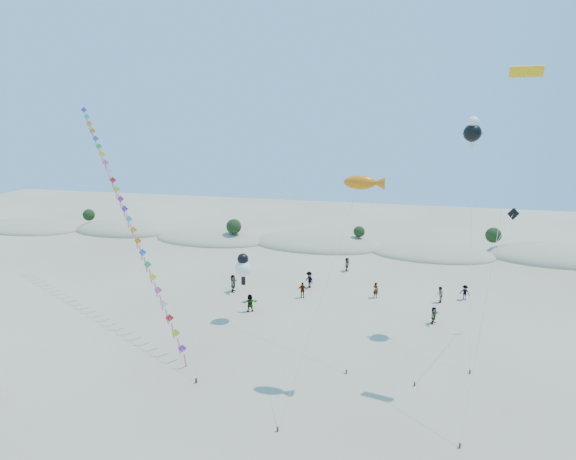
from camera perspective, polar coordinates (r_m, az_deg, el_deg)
The scene contains 9 objects.
ground at distance 30.38m, azimuth -12.90°, elevation -24.56°, with size 160.00×160.00×0.00m, color gray.
dune_ridge at distance 69.57m, azimuth 4.29°, elevation -1.73°, with size 145.30×11.49×5.57m.
kite_train at distance 48.09m, azimuth -18.94°, elevation 2.73°, with size 23.20×22.05×19.93m.
fish_kite at distance 32.43m, azimuth 9.01°, elevation 5.50°, with size 5.45×8.17×14.62m.
cartoon_kite_low at distance 43.91m, azimuth -5.33°, elevation -4.34°, with size 11.20×8.39×6.31m.
cartoon_kite_high at distance 42.96m, azimuth 21.03°, elevation 10.86°, with size 2.00×9.36×18.37m.
parafoil_kite at distance 35.33m, azimuth 26.26°, elevation 15.56°, with size 4.38×9.87×21.57m.
dark_kite at distance 42.22m, azimuth 22.88°, elevation -2.56°, with size 8.31×12.01×10.86m.
beachgoers at distance 50.64m, azimuth 5.16°, elevation -6.87°, with size 24.76×15.65×1.88m.
Camera 1 is at (11.31, -21.11, 18.69)m, focal length 30.00 mm.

